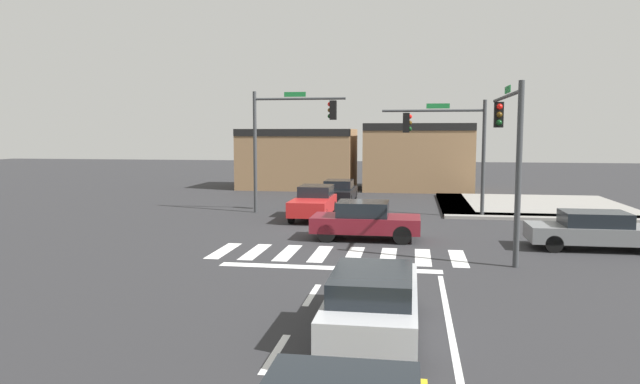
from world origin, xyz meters
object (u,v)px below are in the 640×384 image
at_px(traffic_signal_southeast, 509,135).
at_px(car_silver, 373,300).
at_px(car_gray, 595,230).
at_px(traffic_signal_northwest, 287,129).
at_px(traffic_signal_northeast, 448,137).
at_px(car_black, 339,192).
at_px(car_maroon, 365,220).
at_px(car_red, 314,202).

relative_size(traffic_signal_southeast, car_silver, 1.24).
bearing_deg(car_gray, traffic_signal_northwest, -30.54).
bearing_deg(traffic_signal_northeast, car_black, -36.52).
bearing_deg(car_black, car_silver, 8.97).
height_order(traffic_signal_northwest, car_maroon, traffic_signal_northwest).
relative_size(traffic_signal_southeast, car_gray, 1.30).
relative_size(car_maroon, car_black, 1.00).
distance_m(traffic_signal_northeast, car_red, 7.18).
xyz_separation_m(traffic_signal_northwest, car_gray, (12.63, -7.45, -3.58)).
bearing_deg(car_silver, car_gray, -35.21).
xyz_separation_m(traffic_signal_northwest, car_maroon, (4.49, -6.76, -3.52)).
bearing_deg(traffic_signal_northeast, car_maroon, 62.57).
bearing_deg(traffic_signal_northeast, traffic_signal_northwest, -1.15).
bearing_deg(car_red, traffic_signal_southeast, 48.44).
xyz_separation_m(traffic_signal_northeast, car_gray, (4.71, -7.29, -3.19)).
relative_size(car_silver, car_maroon, 1.16).
xyz_separation_m(traffic_signal_northeast, car_black, (-5.80, 4.30, -3.16)).
height_order(car_black, car_gray, car_black).
distance_m(car_silver, car_black, 21.91).
distance_m(car_maroon, car_red, 5.79).
height_order(car_silver, car_red, car_red).
bearing_deg(car_red, car_maroon, 29.60).
distance_m(traffic_signal_southeast, car_silver, 10.23).
xyz_separation_m(traffic_signal_southeast, car_maroon, (-4.93, 1.87, -3.27)).
bearing_deg(car_red, car_silver, 13.87).
relative_size(traffic_signal_northwest, car_red, 1.47).
height_order(car_red, car_gray, car_red).
bearing_deg(car_silver, traffic_signal_northwest, 17.53).
bearing_deg(car_gray, car_silver, 54.79).
bearing_deg(car_maroon, car_gray, 175.14).
xyz_separation_m(car_black, car_gray, (10.51, -11.59, -0.03)).
relative_size(traffic_signal_southeast, traffic_signal_northeast, 1.05).
height_order(traffic_signal_northeast, car_gray, traffic_signal_northeast).
xyz_separation_m(traffic_signal_northeast, car_silver, (-2.39, -17.35, -3.12)).
height_order(traffic_signal_northwest, car_black, traffic_signal_northwest).
xyz_separation_m(car_maroon, car_gray, (8.14, -0.69, -0.06)).
bearing_deg(traffic_signal_southeast, traffic_signal_northeast, 10.07).
bearing_deg(car_maroon, car_black, -77.68).
height_order(traffic_signal_southeast, car_gray, traffic_signal_southeast).
relative_size(traffic_signal_northwest, car_black, 1.49).
relative_size(traffic_signal_northeast, car_red, 1.35).
xyz_separation_m(traffic_signal_southeast, car_black, (-7.31, 12.76, -3.31)).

